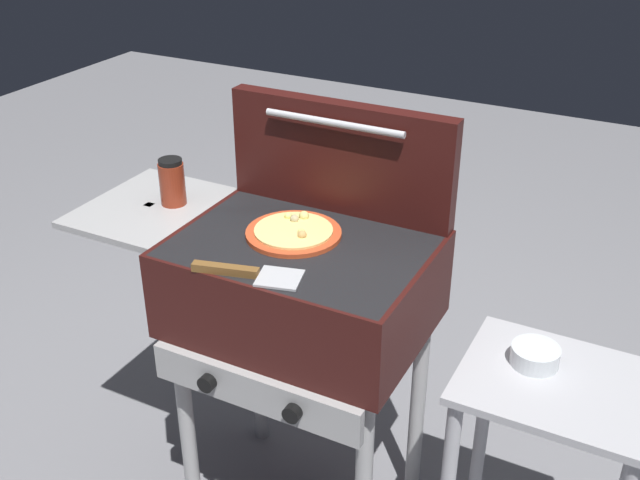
% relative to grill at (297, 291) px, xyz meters
% --- Properties ---
extents(grill, '(0.96, 0.53, 0.90)m').
position_rel_grill_xyz_m(grill, '(0.00, 0.00, 0.00)').
color(grill, '#38110F').
rests_on(grill, ground_plane).
extents(grill_lid_open, '(0.63, 0.08, 0.30)m').
position_rel_grill_xyz_m(grill_lid_open, '(0.01, 0.22, 0.30)').
color(grill_lid_open, '#38110F').
rests_on(grill_lid_open, grill).
extents(pizza_cheese, '(0.24, 0.24, 0.04)m').
position_rel_grill_xyz_m(pizza_cheese, '(-0.02, 0.03, 0.15)').
color(pizza_cheese, '#C64723').
rests_on(pizza_cheese, grill).
extents(sauce_jar, '(0.07, 0.07, 0.13)m').
position_rel_grill_xyz_m(sauce_jar, '(-0.41, 0.04, 0.21)').
color(sauce_jar, maroon).
rests_on(sauce_jar, grill).
extents(spatula, '(0.27, 0.12, 0.02)m').
position_rel_grill_xyz_m(spatula, '(-0.02, -0.19, 0.15)').
color(spatula, '#B7BABF').
rests_on(spatula, grill).
extents(prep_table, '(0.44, 0.36, 0.71)m').
position_rel_grill_xyz_m(prep_table, '(0.67, 0.00, -0.24)').
color(prep_table, '#B2B2B7').
rests_on(prep_table, ground_plane).
extents(topping_bowl_near, '(0.11, 0.11, 0.04)m').
position_rel_grill_xyz_m(topping_bowl_near, '(0.61, 0.04, -0.03)').
color(topping_bowl_near, silver).
rests_on(topping_bowl_near, prep_table).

